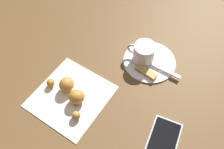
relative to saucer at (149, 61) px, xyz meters
The scene contains 8 objects.
ground_plane 0.13m from the saucer, behind, with size 1.80×1.80×0.00m, color brown.
saucer is the anchor object (origin of this frame).
espresso_cup 0.03m from the saucer, 129.23° to the left, with size 0.06×0.08×0.05m.
teaspoon 0.02m from the saucer, 116.40° to the right, with size 0.04×0.12×0.01m.
sugar_packet 0.04m from the saucer, 152.40° to the right, with size 0.06×0.02×0.01m, color tan.
napkin 0.23m from the saucer, 163.92° to the left, with size 0.18×0.17×0.00m, color silver.
croissant 0.23m from the saucer, 163.68° to the left, with size 0.07×0.14×0.04m.
cell_phone 0.24m from the saucer, 132.83° to the right, with size 0.16×0.12×0.01m.
Camera 1 is at (-0.22, -0.23, 0.53)m, focal length 38.63 mm.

